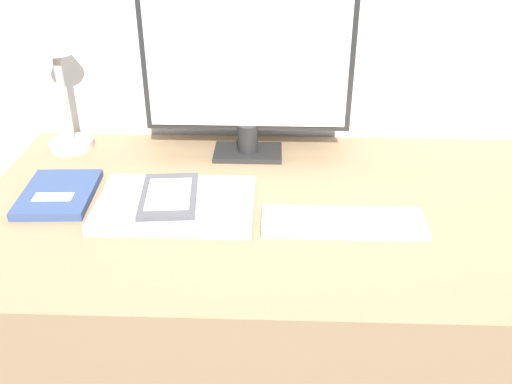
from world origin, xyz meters
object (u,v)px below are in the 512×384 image
at_px(notebook, 57,194).
at_px(ereader, 167,196).
at_px(monitor, 246,64).
at_px(laptop, 174,204).
at_px(keyboard, 341,222).
at_px(desk_lamp, 57,73).

bearing_deg(notebook, ereader, -6.89).
bearing_deg(ereader, notebook, 173.11).
relative_size(monitor, laptop, 1.51).
xyz_separation_m(monitor, keyboard, (0.21, -0.33, -0.23)).
bearing_deg(keyboard, desk_lamp, 152.61).
bearing_deg(ereader, keyboard, -9.19).
height_order(keyboard, laptop, laptop).
bearing_deg(notebook, laptop, -8.40).
bearing_deg(desk_lamp, notebook, -78.05).
bearing_deg(laptop, desk_lamp, 137.19).
bearing_deg(desk_lamp, laptop, -42.81).
height_order(monitor, ereader, monitor).
bearing_deg(keyboard, ereader, 170.81).
height_order(monitor, keyboard, monitor).
relative_size(laptop, ereader, 1.67).
distance_m(monitor, notebook, 0.53).
bearing_deg(laptop, monitor, 63.01).
height_order(desk_lamp, notebook, desk_lamp).
xyz_separation_m(keyboard, laptop, (-0.36, 0.05, 0.00)).
distance_m(monitor, desk_lamp, 0.47).
xyz_separation_m(laptop, desk_lamp, (-0.33, 0.30, 0.19)).
height_order(ereader, notebook, ereader).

